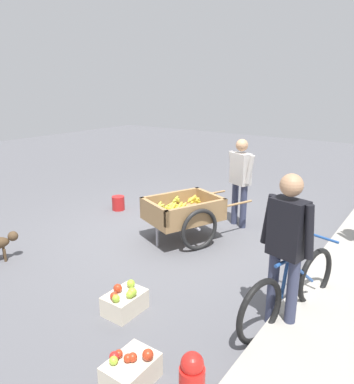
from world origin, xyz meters
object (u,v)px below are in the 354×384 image
Objects in this scene: bicycle at (290,291)px; apple_crate at (125,301)px; vendor_person at (240,176)px; cyclist_person at (287,240)px; mixed_fruit_crate at (131,370)px; fruit_cart at (183,213)px; plastic_bucket at (118,203)px.

bicycle reaches higher than apple_crate.
cyclist_person is (2.31, 1.61, 0.06)m from vendor_person.
apple_crate is (3.03, 0.15, -0.77)m from vendor_person.
mixed_fruit_crate is at bearing -27.03° from cyclist_person.
vendor_person is at bearing -166.79° from mixed_fruit_crate.
cyclist_person reaches higher than apple_crate.
mixed_fruit_crate is (0.71, 0.73, -0.01)m from apple_crate.
vendor_person is at bearing -142.79° from bicycle.
fruit_cart is 4.12× the size of mixed_fruit_crate.
cyclist_person reaches higher than fruit_cart.
fruit_cart is at bearing -163.34° from apple_crate.
fruit_cart is at bearing -117.88° from bicycle.
plastic_bucket is (-0.46, -1.85, -0.30)m from fruit_cart.
mixed_fruit_crate is (3.14, 3.17, -0.01)m from plastic_bucket.
apple_crate is at bearing -59.82° from bicycle.
mixed_fruit_crate is at bearing -25.88° from bicycle.
vendor_person is 3.13m from apple_crate.
bicycle is 3.70× the size of apple_crate.
bicycle is at bearing 62.12° from fruit_cart.
mixed_fruit_crate is at bearing 45.92° from apple_crate.
cyclist_person is (0.15, -0.04, 0.61)m from bicycle.
apple_crate is at bearing 16.66° from fruit_cart.
mixed_fruit_crate is (2.68, 1.32, -0.31)m from fruit_cart.
fruit_cart is at bearing -121.40° from cyclist_person.
plastic_bucket is 0.62× the size of apple_crate.
vendor_person is 3.44× the size of apple_crate.
cyclist_person reaches higher than plastic_bucket.
bicycle is 1.77m from mixed_fruit_crate.
fruit_cart reaches higher than apple_crate.
bicycle reaches higher than mixed_fruit_crate.
fruit_cart is 2.46m from cyclist_person.
fruit_cart is 1.93m from plastic_bucket.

